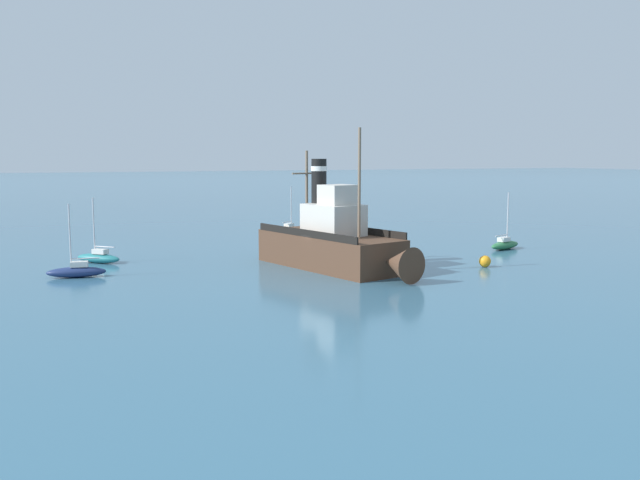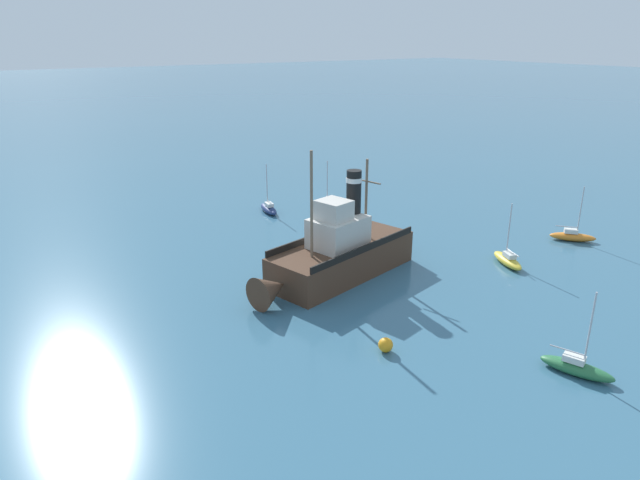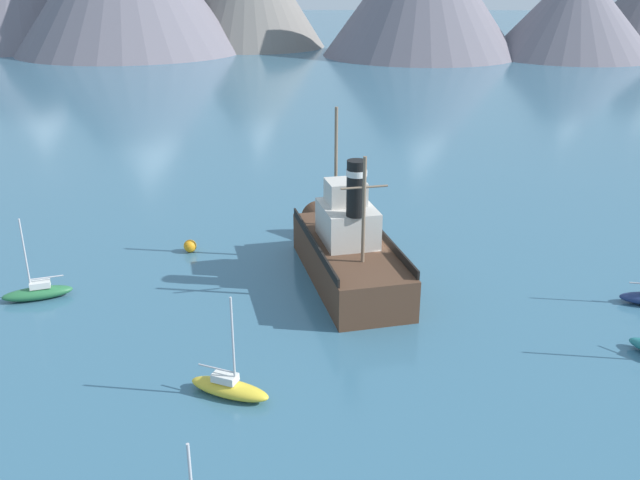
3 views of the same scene
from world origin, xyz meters
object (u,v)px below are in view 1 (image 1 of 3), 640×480
at_px(sailboat_teal, 98,257).
at_px(sailboat_navy, 77,271).
at_px(sailboat_yellow, 331,239).
at_px(old_tugboat, 334,243).
at_px(sailboat_green, 505,244).
at_px(mooring_buoy, 485,261).
at_px(sailboat_orange, 290,229).

distance_m(sailboat_teal, sailboat_navy, 6.11).
relative_size(sailboat_yellow, sailboat_navy, 1.00).
xyz_separation_m(sailboat_yellow, sailboat_teal, (20.68, 3.36, 0.00)).
height_order(sailboat_teal, sailboat_navy, same).
relative_size(old_tugboat, sailboat_navy, 3.02).
bearing_deg(sailboat_yellow, sailboat_green, 143.07).
relative_size(sailboat_teal, sailboat_green, 1.00).
bearing_deg(mooring_buoy, old_tugboat, -19.71).
relative_size(sailboat_teal, mooring_buoy, 5.75).
bearing_deg(old_tugboat, sailboat_green, -169.16).
distance_m(old_tugboat, sailboat_orange, 22.37).
relative_size(old_tugboat, sailboat_yellow, 3.02).
bearing_deg(sailboat_green, sailboat_yellow, -36.93).
xyz_separation_m(sailboat_orange, sailboat_green, (-12.91, 18.45, 0.00)).
height_order(sailboat_teal, mooring_buoy, sailboat_teal).
relative_size(old_tugboat, sailboat_teal, 3.02).
bearing_deg(mooring_buoy, sailboat_navy, -14.51).
relative_size(sailboat_green, mooring_buoy, 5.75).
relative_size(sailboat_orange, sailboat_navy, 1.00).
distance_m(sailboat_orange, sailboat_green, 22.51).
height_order(old_tugboat, sailboat_yellow, old_tugboat).
bearing_deg(sailboat_teal, sailboat_orange, -147.89).
height_order(sailboat_orange, mooring_buoy, sailboat_orange).
xyz_separation_m(sailboat_teal, sailboat_orange, (-20.04, -12.58, 0.00)).
bearing_deg(sailboat_green, old_tugboat, 10.84).
bearing_deg(old_tugboat, sailboat_teal, -31.08).
height_order(sailboat_yellow, sailboat_green, same).
relative_size(sailboat_teal, sailboat_navy, 1.00).
height_order(old_tugboat, sailboat_navy, old_tugboat).
distance_m(sailboat_yellow, sailboat_navy, 24.35).
xyz_separation_m(old_tugboat, sailboat_yellow, (-5.34, -12.60, -1.40)).
bearing_deg(sailboat_navy, old_tugboat, 168.73).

